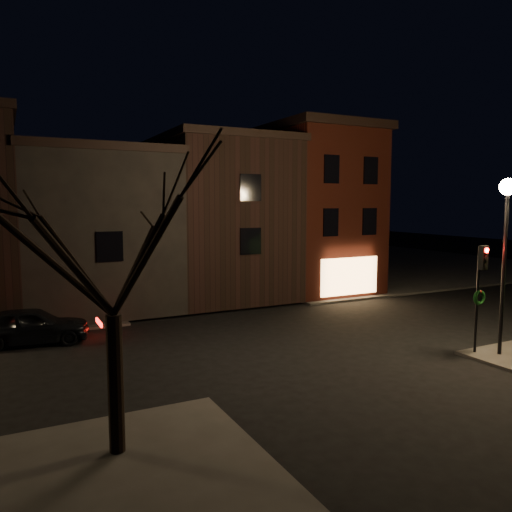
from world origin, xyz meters
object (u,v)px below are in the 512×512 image
Objects in this scene: bare_tree_left at (110,216)px; parked_car_a at (31,326)px; traffic_signal at (480,282)px; street_lamp_near at (507,218)px.

parked_car_a is at bearing 96.78° from bare_tree_left.
bare_tree_left is (-13.60, -1.49, 2.63)m from traffic_signal.
bare_tree_left is at bearing -173.74° from traffic_signal.
street_lamp_near is at bearing 4.03° from bare_tree_left.
traffic_signal is 13.93m from bare_tree_left.
bare_tree_left is 11.80m from parked_car_a.
parked_car_a is (-15.48, 9.76, -4.42)m from street_lamp_near.
traffic_signal is 17.65m from parked_car_a.
parked_car_a is (-1.28, 10.76, -4.67)m from bare_tree_left.
street_lamp_near is 18.83m from parked_car_a.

